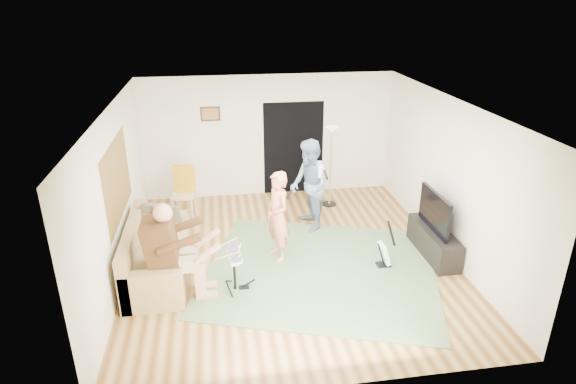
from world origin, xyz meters
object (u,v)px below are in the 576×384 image
object	(u,v)px
drum_kit	(235,273)
guitar_spare	(385,253)
sofa	(152,258)
television	(435,211)
dining_chair	(184,199)
torchiere_lamp	(331,152)
tv_cabinet	(433,242)
guitarist	(309,186)
singer	(278,216)

from	to	relation	value
drum_kit	guitar_spare	distance (m)	2.55
drum_kit	guitar_spare	world-z (taller)	guitar_spare
sofa	television	xyz separation A→B (m)	(4.75, -0.10, 0.55)
dining_chair	torchiere_lamp	bearing A→B (deg)	11.13
tv_cabinet	guitar_spare	bearing A→B (deg)	-166.62
dining_chair	television	world-z (taller)	television
drum_kit	guitarist	world-z (taller)	guitarist
guitar_spare	torchiere_lamp	size ratio (longest dim) A/B	0.49
guitarist	tv_cabinet	xyz separation A→B (m)	(1.96, -1.36, -0.64)
guitarist	singer	bearing A→B (deg)	-41.40
sofa	drum_kit	size ratio (longest dim) A/B	3.20
guitarist	television	world-z (taller)	guitarist
torchiere_lamp	dining_chair	distance (m)	3.19
singer	television	size ratio (longest dim) A/B	1.47
torchiere_lamp	dining_chair	size ratio (longest dim) A/B	1.64
guitar_spare	tv_cabinet	distance (m)	1.00
guitarist	drum_kit	bearing A→B (deg)	-44.46
singer	guitar_spare	world-z (taller)	singer
television	singer	bearing A→B (deg)	173.00
guitarist	dining_chair	size ratio (longest dim) A/B	1.68
torchiere_lamp	television	world-z (taller)	torchiere_lamp
drum_kit	singer	distance (m)	1.28
drum_kit	dining_chair	world-z (taller)	dining_chair
guitarist	torchiere_lamp	xyz separation A→B (m)	(0.66, 1.03, 0.30)
singer	dining_chair	size ratio (longest dim) A/B	1.50
drum_kit	tv_cabinet	size ratio (longest dim) A/B	0.49
singer	torchiere_lamp	xyz separation A→B (m)	(1.41, 2.07, 0.40)
tv_cabinet	guitarist	bearing A→B (deg)	145.14
drum_kit	tv_cabinet	world-z (taller)	drum_kit
singer	tv_cabinet	distance (m)	2.78
guitar_spare	tv_cabinet	world-z (taller)	guitar_spare
drum_kit	guitarist	distance (m)	2.53
guitarist	dining_chair	distance (m)	2.63
dining_chair	tv_cabinet	world-z (taller)	dining_chair
singer	torchiere_lamp	bearing A→B (deg)	127.07
tv_cabinet	torchiere_lamp	bearing A→B (deg)	118.48
sofa	torchiere_lamp	distance (m)	4.28
torchiere_lamp	television	size ratio (longest dim) A/B	1.62
torchiere_lamp	tv_cabinet	xyz separation A→B (m)	(1.30, -2.39, -0.94)
guitarist	torchiere_lamp	bearing A→B (deg)	141.61
drum_kit	guitarist	bearing A→B (deg)	51.21
torchiere_lamp	tv_cabinet	size ratio (longest dim) A/B	1.24
singer	guitarist	bearing A→B (deg)	125.60
tv_cabinet	television	distance (m)	0.60
sofa	guitarist	bearing A→B (deg)	24.06
guitar_spare	singer	bearing A→B (deg)	162.20
sofa	tv_cabinet	world-z (taller)	sofa
dining_chair	tv_cabinet	distance (m)	4.94
sofa	singer	distance (m)	2.16
tv_cabinet	television	bearing A→B (deg)	180.00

